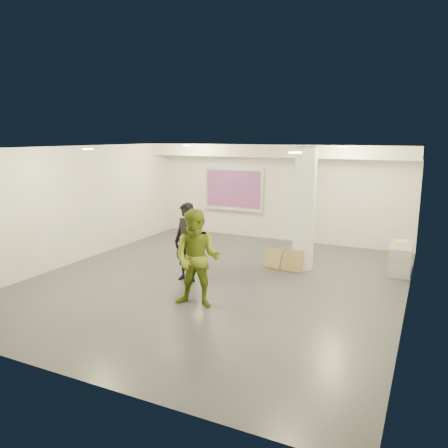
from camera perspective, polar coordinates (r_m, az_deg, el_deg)
The scene contains 20 objects.
floor at distance 10.05m, azimuth -0.99°, elevation -7.42°, with size 8.00×9.00×0.01m, color #35373C.
ceiling at distance 9.51m, azimuth -1.06°, elevation 9.95°, with size 8.00×9.00×0.01m, color white.
wall_back at distance 13.79m, azimuth 7.40°, elevation 4.08°, with size 8.00×0.01×3.00m, color silver.
wall_front at distance 6.10m, azimuth -20.42°, elevation -5.97°, with size 8.00×0.01×3.00m, color silver.
wall_left at distance 11.98m, azimuth -18.41°, elevation 2.47°, with size 0.01×9.00×3.00m, color silver.
wall_right at distance 8.68m, azimuth 23.31°, elevation -1.13°, with size 0.01×9.00×3.00m, color silver.
soffit_band at distance 13.16m, azimuth 6.78°, elevation 9.51°, with size 8.00×1.10×0.36m, color silver.
downlight_nw at distance 12.76m, azimuth -4.92°, elevation 10.21°, with size 0.22×0.22×0.02m, color #FFD899.
downlight_ne at distance 11.19m, azimuth 15.19°, elevation 9.69°, with size 0.22×0.22×0.02m, color #FFD899.
downlight_sw at distance 9.53m, azimuth -17.36°, elevation 9.32°, with size 0.22×0.22×0.02m, color #FFD899.
downlight_se at distance 7.30m, azimuth 9.29°, elevation 9.19°, with size 0.22×0.22×0.02m, color #FFD899.
column at distance 10.80m, azimuth 10.44°, elevation 1.95°, with size 0.52×0.52×3.00m, color white.
projection_screen at distance 14.32m, azimuth 1.24°, elevation 4.55°, with size 2.10×0.13×1.42m.
credenza at distance 11.41m, azimuth 22.05°, elevation -4.16°, with size 0.49×1.18×0.69m, color #979A9C.
papers_stack at distance 11.60m, azimuth 22.23°, elevation -2.11°, with size 0.28×0.35×0.02m, color white.
postit_pad at distance 11.41m, azimuth 21.92°, elevation -2.28°, with size 0.19×0.26×0.03m, color yellow.
cardboard_back at distance 10.78m, azimuth 8.97°, elevation -4.77°, with size 0.49×0.04×0.53m, color #977949.
cardboard_front at distance 11.00m, azimuth 6.50°, elevation -4.46°, with size 0.46×0.05×0.50m, color #977949.
woman at distance 9.85m, azimuth -4.89°, elevation -2.40°, with size 0.66×0.43×1.80m, color black.
man at distance 8.36m, azimuth -3.54°, elevation -4.53°, with size 0.92×0.72×1.90m, color olive.
Camera 1 is at (4.26, -8.50, 3.25)m, focal length 35.00 mm.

